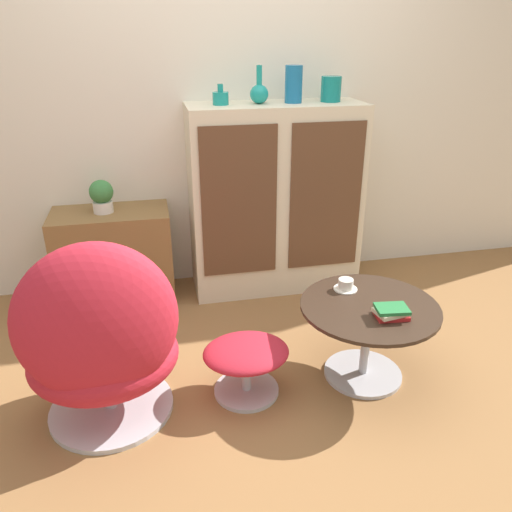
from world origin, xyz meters
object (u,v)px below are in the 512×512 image
object	(u,v)px
vase_leftmost	(221,98)
vase_inner_left	(259,93)
egg_chair	(101,342)
vase_inner_right	(294,84)
coffee_table	(368,327)
potted_plant	(102,196)
ottoman	(246,358)
book_stack	(391,312)
sideboard	(275,200)
tv_console	(115,256)
teacup	(346,285)
vase_rightmost	(331,89)

from	to	relation	value
vase_leftmost	vase_inner_left	bearing A→B (deg)	0.00
egg_chair	vase_inner_right	distance (m)	1.85
coffee_table	potted_plant	world-z (taller)	potted_plant
ottoman	coffee_table	distance (m)	0.61
egg_chair	book_stack	world-z (taller)	egg_chair
sideboard	potted_plant	size ratio (longest dim) A/B	6.04
tv_console	egg_chair	world-z (taller)	egg_chair
coffee_table	teacup	distance (m)	0.23
ottoman	vase_rightmost	world-z (taller)	vase_rightmost
coffee_table	vase_rightmost	bearing A→B (deg)	82.46
egg_chair	vase_inner_right	bearing A→B (deg)	45.07
coffee_table	vase_rightmost	distance (m)	1.48
tv_console	egg_chair	xyz separation A→B (m)	(0.01, -1.15, 0.11)
vase_inner_left	vase_inner_right	bearing A→B (deg)	0.00
vase_rightmost	book_stack	xyz separation A→B (m)	(-0.10, -1.21, -0.85)
coffee_table	vase_inner_left	xyz separation A→B (m)	(-0.30, 1.09, 0.98)
vase_rightmost	potted_plant	bearing A→B (deg)	179.62
sideboard	vase_leftmost	world-z (taller)	vase_leftmost
tv_console	vase_inner_right	bearing A→B (deg)	-0.44
sideboard	book_stack	xyz separation A→B (m)	(0.24, -1.21, -0.17)
sideboard	vase_inner_left	world-z (taller)	vase_inner_left
teacup	sideboard	bearing A→B (deg)	98.72
egg_chair	teacup	xyz separation A→B (m)	(1.18, 0.23, 0.02)
vase_rightmost	vase_inner_right	bearing A→B (deg)	180.00
book_stack	tv_console	bearing A→B (deg)	136.49
vase_inner_left	potted_plant	distance (m)	1.12
potted_plant	vase_inner_right	bearing A→B (deg)	-0.46
sideboard	coffee_table	world-z (taller)	sideboard
vase_inner_right	egg_chair	bearing A→B (deg)	-134.93
vase_leftmost	potted_plant	xyz separation A→B (m)	(-0.74, 0.01, -0.55)
egg_chair	teacup	size ratio (longest dim) A/B	7.42
vase_leftmost	vase_rightmost	bearing A→B (deg)	0.00
vase_rightmost	book_stack	distance (m)	1.48
vase_inner_left	vase_leftmost	bearing A→B (deg)	180.00
potted_plant	coffee_table	bearing A→B (deg)	-40.93
sideboard	tv_console	bearing A→B (deg)	179.31
vase_leftmost	book_stack	distance (m)	1.57
tv_console	vase_leftmost	distance (m)	1.18
vase_leftmost	vase_rightmost	distance (m)	0.68
coffee_table	tv_console	bearing A→B (deg)	138.41
ottoman	vase_rightmost	size ratio (longest dim) A/B	2.75
vase_inner_left	vase_inner_right	xyz separation A→B (m)	(0.21, 0.00, 0.04)
potted_plant	book_stack	world-z (taller)	potted_plant
vase_inner_right	vase_rightmost	size ratio (longest dim) A/B	1.44
vase_inner_left	vase_inner_right	world-z (taller)	vase_inner_left
sideboard	teacup	distance (m)	0.94
egg_chair	vase_rightmost	world-z (taller)	vase_rightmost
vase_inner_left	teacup	distance (m)	1.27
vase_inner_right	potted_plant	bearing A→B (deg)	179.54
sideboard	potted_plant	xyz separation A→B (m)	(-1.07, 0.01, 0.10)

